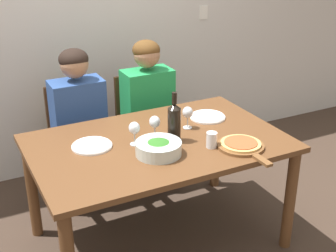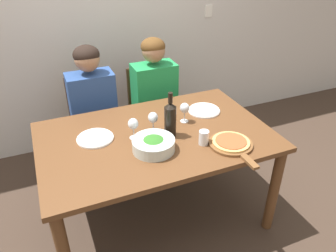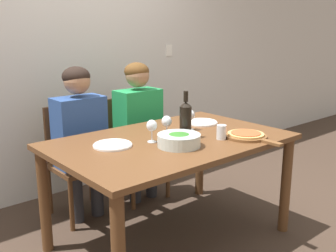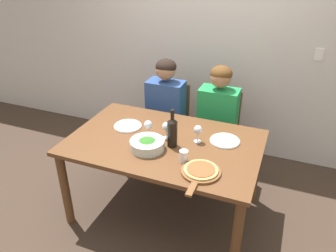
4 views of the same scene
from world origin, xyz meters
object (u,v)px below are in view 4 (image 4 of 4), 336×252
at_px(wine_glass_right, 198,131).
at_px(water_tumbler, 184,156).
at_px(chair_right, 218,130).
at_px(person_woman, 165,105).
at_px(chair_left, 169,121).
at_px(wine_glass_left, 148,126).
at_px(dinner_plate_right, 225,141).
at_px(wine_glass_centre, 166,127).
at_px(wine_bottle, 172,132).
at_px(pizza_on_board, 201,171).
at_px(dinner_plate_left, 128,126).
at_px(broccoli_bowl, 147,145).
at_px(person_man, 217,114).

relative_size(wine_glass_right, water_tumbler, 1.56).
height_order(chair_right, person_woman, person_woman).
xyz_separation_m(chair_left, wine_glass_left, (0.14, -0.82, 0.38)).
bearing_deg(water_tumbler, dinner_plate_right, 61.29).
relative_size(dinner_plate_right, water_tumbler, 2.55).
bearing_deg(wine_glass_centre, wine_bottle, -46.36).
xyz_separation_m(wine_bottle, wine_glass_left, (-0.24, 0.06, -0.03)).
bearing_deg(chair_left, chair_right, 0.00).
bearing_deg(dinner_plate_right, chair_left, 138.85).
xyz_separation_m(chair_left, pizza_on_board, (0.70, -1.16, 0.30)).
bearing_deg(wine_glass_centre, chair_left, 110.06).
bearing_deg(person_woman, wine_glass_right, -49.39).
bearing_deg(wine_glass_left, pizza_on_board, -30.81).
bearing_deg(dinner_plate_left, pizza_on_board, -27.74).
distance_m(wine_bottle, dinner_plate_left, 0.52).
relative_size(dinner_plate_left, water_tumbler, 2.55).
xyz_separation_m(pizza_on_board, wine_glass_right, (-0.15, 0.41, 0.09)).
bearing_deg(pizza_on_board, water_tumbler, 150.32).
distance_m(broccoli_bowl, pizza_on_board, 0.51).
relative_size(chair_right, person_man, 0.73).
bearing_deg(wine_glass_left, dinner_plate_right, 14.30).
xyz_separation_m(wine_bottle, wine_glass_centre, (-0.09, 0.09, -0.03)).
relative_size(dinner_plate_right, wine_glass_left, 1.64).
distance_m(chair_left, person_man, 0.62).
xyz_separation_m(chair_right, wine_glass_centre, (-0.27, -0.79, 0.38)).
distance_m(broccoli_bowl, dinner_plate_right, 0.65).
xyz_separation_m(wine_glass_left, wine_glass_centre, (0.15, 0.03, 0.00)).
height_order(chair_left, wine_glass_left, wine_glass_left).
relative_size(person_man, water_tumbler, 12.41).
bearing_deg(broccoli_bowl, wine_glass_centre, 69.65).
height_order(chair_right, wine_glass_right, wine_glass_right).
distance_m(dinner_plate_left, dinner_plate_right, 0.87).
bearing_deg(dinner_plate_left, dinner_plate_right, 4.56).
height_order(wine_glass_left, water_tumbler, wine_glass_left).
xyz_separation_m(dinner_plate_right, wine_glass_centre, (-0.47, -0.13, 0.10)).
xyz_separation_m(person_woman, wine_glass_left, (0.14, -0.71, 0.14)).
bearing_deg(person_man, wine_glass_centre, -111.62).
bearing_deg(dinner_plate_right, dinner_plate_left, -175.44).
height_order(chair_right, pizza_on_board, chair_right).
height_order(person_man, dinner_plate_left, person_man).
bearing_deg(wine_glass_right, broccoli_bowl, -143.08).
bearing_deg(broccoli_bowl, wine_glass_left, 112.19).
relative_size(person_man, wine_glass_left, 7.97).
distance_m(chair_left, wine_glass_left, 0.92).
xyz_separation_m(person_woman, wine_glass_right, (0.55, -0.64, 0.14)).
relative_size(chair_left, pizza_on_board, 2.06).
bearing_deg(chair_left, person_woman, -90.00).
bearing_deg(chair_left, wine_bottle, -66.90).
relative_size(chair_right, water_tumbler, 9.09).
bearing_deg(chair_right, pizza_on_board, -83.22).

